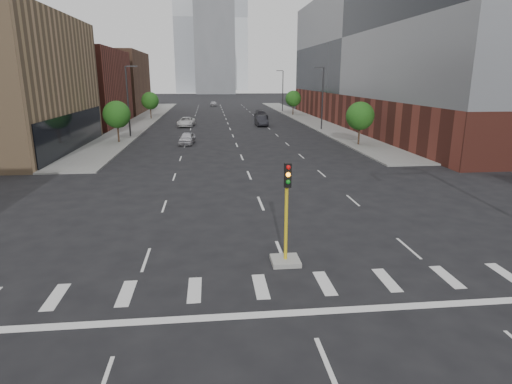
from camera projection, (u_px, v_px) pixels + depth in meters
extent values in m
cube|color=gray|center=(145.00, 119.00, 79.16)|extent=(5.00, 92.00, 0.15)
cube|color=gray|center=(304.00, 118.00, 82.25)|extent=(5.00, 92.00, 0.15)
cube|color=brown|center=(56.00, 88.00, 68.64)|extent=(20.00, 22.00, 12.00)
cube|color=brown|center=(96.00, 82.00, 93.47)|extent=(20.00, 24.00, 13.00)
cube|color=brown|center=(410.00, 110.00, 69.67)|extent=(24.00, 70.00, 5.00)
cube|color=slate|center=(417.00, 38.00, 66.80)|extent=(24.00, 70.00, 17.00)
cube|color=#B2B7BC|center=(197.00, 19.00, 210.89)|extent=(22.00, 22.00, 70.00)
cube|color=#B2B7BC|center=(229.00, 19.00, 249.83)|extent=(20.00, 20.00, 80.00)
cube|color=slate|center=(214.00, 44.00, 195.91)|extent=(18.00, 18.00, 44.00)
cube|color=#999993|center=(285.00, 261.00, 18.31)|extent=(1.20, 1.20, 0.20)
cylinder|color=gold|center=(286.00, 223.00, 17.87)|extent=(0.14, 0.14, 3.20)
cube|color=black|center=(288.00, 175.00, 17.14)|extent=(0.28, 0.18, 1.00)
sphere|color=red|center=(288.00, 167.00, 16.96)|extent=(0.18, 0.18, 0.18)
sphere|color=orange|center=(288.00, 175.00, 17.04)|extent=(0.18, 0.18, 0.18)
sphere|color=#0C7F19|center=(288.00, 182.00, 17.11)|extent=(0.18, 0.18, 0.18)
cylinder|color=#2D2D30|center=(322.00, 99.00, 62.70)|extent=(0.20, 0.20, 9.00)
cube|color=#2D2D30|center=(318.00, 67.00, 61.44)|extent=(1.40, 0.22, 0.15)
cylinder|color=#2D2D30|center=(283.00, 91.00, 96.29)|extent=(0.20, 0.20, 9.00)
cube|color=#2D2D30|center=(280.00, 71.00, 95.04)|extent=(1.40, 0.22, 0.15)
cylinder|color=#2D2D30|center=(128.00, 102.00, 55.12)|extent=(0.20, 0.20, 9.00)
cube|color=#2D2D30|center=(132.00, 66.00, 54.03)|extent=(1.40, 0.22, 0.15)
cylinder|color=#382619|center=(118.00, 134.00, 51.18)|extent=(0.20, 0.20, 1.75)
sphere|color=#1B5516|center=(117.00, 114.00, 50.56)|extent=(3.20, 3.20, 3.20)
cylinder|color=#382619|center=(151.00, 114.00, 79.97)|extent=(0.20, 0.20, 1.75)
sphere|color=#1B5516|center=(150.00, 101.00, 79.35)|extent=(3.20, 3.20, 3.20)
cylinder|color=#382619|center=(359.00, 137.00, 49.26)|extent=(0.20, 0.20, 1.75)
sphere|color=#1B5516|center=(360.00, 116.00, 48.64)|extent=(3.20, 3.20, 3.20)
cylinder|color=#382619|center=(293.00, 110.00, 87.66)|extent=(0.20, 0.20, 1.75)
sphere|color=#1B5516|center=(293.00, 99.00, 87.03)|extent=(3.20, 3.20, 3.20)
imported|color=silver|center=(187.00, 138.00, 50.39)|extent=(2.09, 4.23, 1.39)
imported|color=black|center=(261.00, 121.00, 69.02)|extent=(1.80, 4.91, 1.61)
imported|color=silver|center=(186.00, 122.00, 68.36)|extent=(2.92, 5.49, 1.47)
imported|color=black|center=(261.00, 115.00, 81.58)|extent=(2.37, 5.11, 1.44)
imported|color=silver|center=(214.00, 104.00, 115.15)|extent=(1.82, 4.08, 1.36)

